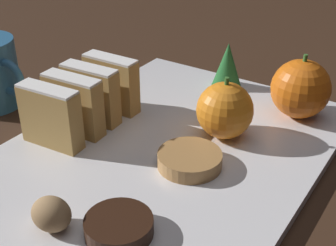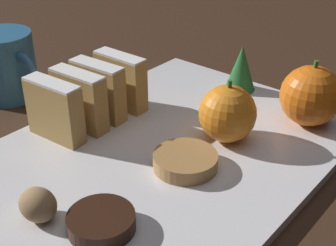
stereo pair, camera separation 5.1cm
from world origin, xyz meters
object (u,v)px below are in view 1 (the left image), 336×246
(orange_far, at_px, (225,110))
(orange_near, at_px, (301,89))
(walnut, at_px, (51,214))
(chocolate_cookie, at_px, (119,227))

(orange_far, bearing_deg, orange_near, 59.86)
(orange_near, distance_m, walnut, 0.34)
(orange_near, height_order, chocolate_cookie, orange_near)
(orange_near, bearing_deg, orange_far, -120.14)
(orange_far, height_order, walnut, orange_far)
(orange_far, distance_m, chocolate_cookie, 0.20)
(orange_near, distance_m, orange_far, 0.11)
(orange_far, distance_m, walnut, 0.23)
(orange_far, relative_size, walnut, 1.95)
(walnut, height_order, chocolate_cookie, walnut)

